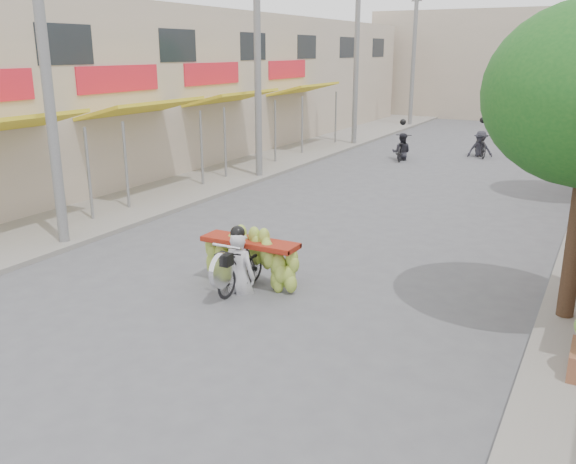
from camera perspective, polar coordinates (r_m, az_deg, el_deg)
The scene contains 12 objects.
ground at distance 9.82m, azimuth -11.62°, elevation -10.63°, with size 120.00×120.00×0.00m, color #55555A.
sidewalk_left at distance 25.47m, azimuth -2.36°, elevation 6.71°, with size 4.00×60.00×0.12m, color gray.
shophouse_row_left at distance 27.20m, azimuth -12.91°, elevation 13.19°, with size 9.77×40.00×6.00m.
far_building at distance 44.99m, azimuth 21.51°, elevation 14.32°, with size 20.00×6.00×7.00m, color #B9A892.
utility_pole_near at distance 14.72m, azimuth -21.73°, elevation 13.89°, with size 0.60×0.24×8.00m.
utility_pole_mid at distance 21.69m, azimuth -2.86°, elevation 15.52°, with size 0.60×0.24×8.00m.
utility_pole_far at distance 29.78m, azimuth 6.41°, elevation 15.74°, with size 0.60×0.24×8.00m.
utility_pole_back at distance 38.27m, azimuth 11.66°, elevation 15.68°, with size 0.60×0.24×8.00m.
banana_motorbike at distance 11.67m, azimuth -4.14°, elevation -1.89°, with size 2.20×1.77×2.22m.
bg_motorbike_a at distance 26.29m, azimuth 10.61°, elevation 8.23°, with size 0.97×1.86×1.95m.
bg_motorbike_b at distance 27.82m, azimuth 17.63°, elevation 8.42°, with size 1.21×1.83×1.95m.
bg_motorbike_c at distance 33.83m, azimuth 21.05°, elevation 9.38°, with size 1.07×1.63×1.95m.
Camera 1 is at (5.74, -6.61, 4.44)m, focal length 38.00 mm.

